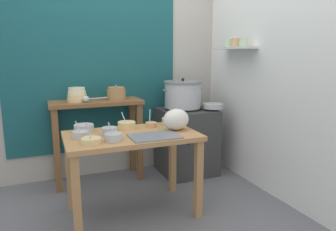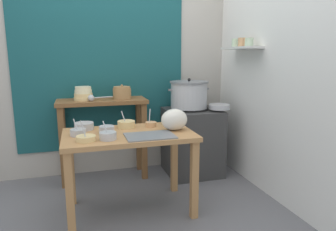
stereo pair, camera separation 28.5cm
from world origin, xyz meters
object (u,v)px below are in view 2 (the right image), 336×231
at_px(prep_bowl_2, 86,138).
at_px(stove_block, 192,141).
at_px(steamer_pot, 189,95).
at_px(prep_bowl_0, 84,126).
at_px(prep_table, 129,145).
at_px(clay_pot, 122,93).
at_px(bowl_stack_enamel, 83,94).
at_px(prep_bowl_7, 78,132).
at_px(prep_bowl_3, 126,124).
at_px(ladle, 92,98).
at_px(wide_pan, 219,107).
at_px(prep_bowl_1, 108,135).
at_px(prep_bowl_4, 107,129).
at_px(plastic_bag, 174,120).
at_px(prep_bowl_5, 170,121).
at_px(prep_bowl_6, 151,124).
at_px(serving_tray, 150,136).
at_px(back_shelf_table, 103,119).

bearing_deg(prep_bowl_2, stove_block, 35.64).
distance_m(steamer_pot, prep_bowl_0, 1.29).
height_order(prep_table, clay_pot, clay_pot).
height_order(bowl_stack_enamel, prep_bowl_7, bowl_stack_enamel).
bearing_deg(bowl_stack_enamel, prep_bowl_0, -91.73).
xyz_separation_m(prep_table, steamer_pot, (0.81, 0.72, 0.32)).
xyz_separation_m(bowl_stack_enamel, prep_bowl_3, (0.35, -0.64, -0.21)).
bearing_deg(ladle, prep_bowl_3, -63.32).
height_order(wide_pan, prep_bowl_1, prep_bowl_1).
height_order(prep_table, prep_bowl_4, prep_bowl_4).
xyz_separation_m(plastic_bag, prep_bowl_4, (-0.59, 0.05, -0.06)).
height_order(clay_pot, prep_bowl_1, clay_pot).
distance_m(bowl_stack_enamel, prep_bowl_5, 1.03).
bearing_deg(prep_bowl_7, prep_bowl_4, 0.56).
relative_size(steamer_pot, clay_pot, 2.44).
relative_size(wide_pan, prep_bowl_6, 1.43).
distance_m(wide_pan, prep_bowl_0, 1.51).
relative_size(bowl_stack_enamel, serving_tray, 0.51).
distance_m(prep_bowl_0, prep_bowl_7, 0.21).
height_order(back_shelf_table, wide_pan, back_shelf_table).
height_order(prep_table, back_shelf_table, back_shelf_table).
distance_m(prep_bowl_2, prep_bowl_3, 0.52).
bearing_deg(prep_bowl_0, serving_tray, -37.48).
bearing_deg(wide_pan, prep_bowl_1, -151.38).
relative_size(bowl_stack_enamel, prep_bowl_2, 1.23).
bearing_deg(prep_bowl_4, prep_bowl_6, 19.43).
bearing_deg(prep_bowl_6, serving_tray, -104.77).
xyz_separation_m(bowl_stack_enamel, prep_bowl_6, (0.58, -0.66, -0.22)).
height_order(prep_bowl_1, prep_bowl_2, prep_bowl_2).
height_order(prep_table, prep_bowl_7, prep_bowl_7).
height_order(prep_table, prep_bowl_0, prep_bowl_0).
height_order(prep_table, plastic_bag, plastic_bag).
bearing_deg(prep_bowl_4, serving_tray, -30.18).
distance_m(clay_pot, prep_bowl_5, 0.77).
bearing_deg(prep_bowl_0, prep_bowl_5, -2.49).
height_order(prep_table, ladle, ladle).
distance_m(steamer_pot, prep_bowl_4, 1.23).
relative_size(back_shelf_table, prep_bowl_4, 7.44).
relative_size(prep_table, prep_bowl_1, 7.27).
xyz_separation_m(stove_block, prep_bowl_7, (-1.27, -0.68, 0.37)).
bearing_deg(prep_bowl_5, wide_pan, 27.40).
height_order(stove_block, prep_bowl_0, prep_bowl_0).
height_order(plastic_bag, prep_bowl_5, plastic_bag).
distance_m(prep_table, clay_pot, 0.91).
relative_size(clay_pot, wide_pan, 0.86).
height_order(wide_pan, prep_bowl_4, wide_pan).
xyz_separation_m(stove_block, steamer_pot, (-0.04, 0.02, 0.55)).
bearing_deg(prep_bowl_7, plastic_bag, -3.10).
height_order(back_shelf_table, ladle, ladle).
xyz_separation_m(ladle, plastic_bag, (0.66, -0.76, -0.12)).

